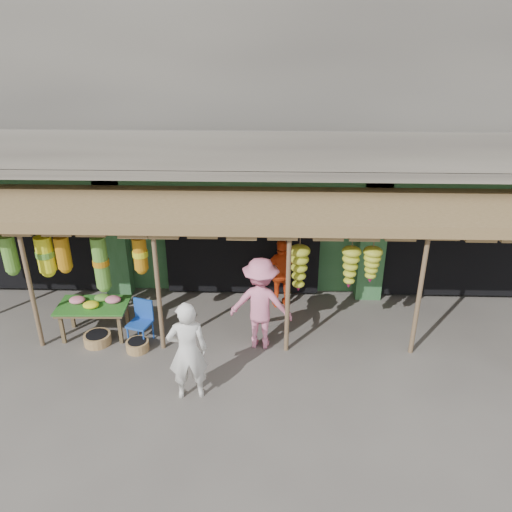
{
  "coord_description": "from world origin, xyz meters",
  "views": [
    {
      "loc": [
        0.66,
        -8.58,
        5.98
      ],
      "look_at": [
        0.35,
        1.0,
        1.53
      ],
      "focal_mm": 35.0,
      "sensor_mm": 36.0,
      "label": 1
    }
  ],
  "objects_px": {
    "person_shopper": "(261,304)",
    "person_front": "(188,351)",
    "person_vendor": "(282,274)",
    "flower_table": "(94,306)",
    "blue_chair": "(141,319)"
  },
  "relations": [
    {
      "from": "flower_table",
      "to": "person_shopper",
      "type": "height_order",
      "value": "person_shopper"
    },
    {
      "from": "person_front",
      "to": "person_vendor",
      "type": "xyz_separation_m",
      "value": [
        1.66,
        3.19,
        -0.11
      ]
    },
    {
      "from": "flower_table",
      "to": "person_shopper",
      "type": "relative_size",
      "value": 0.75
    },
    {
      "from": "blue_chair",
      "to": "person_shopper",
      "type": "relative_size",
      "value": 0.46
    },
    {
      "from": "flower_table",
      "to": "person_vendor",
      "type": "relative_size",
      "value": 0.88
    },
    {
      "from": "person_front",
      "to": "person_vendor",
      "type": "height_order",
      "value": "person_front"
    },
    {
      "from": "blue_chair",
      "to": "flower_table",
      "type": "bearing_deg",
      "value": -172.12
    },
    {
      "from": "person_shopper",
      "to": "flower_table",
      "type": "bearing_deg",
      "value": 2.8
    },
    {
      "from": "person_vendor",
      "to": "person_shopper",
      "type": "relative_size",
      "value": 0.85
    },
    {
      "from": "blue_chair",
      "to": "person_front",
      "type": "distance_m",
      "value": 2.14
    },
    {
      "from": "person_shopper",
      "to": "person_vendor",
      "type": "bearing_deg",
      "value": -98.47
    },
    {
      "from": "flower_table",
      "to": "person_vendor",
      "type": "height_order",
      "value": "person_vendor"
    },
    {
      "from": "person_shopper",
      "to": "person_front",
      "type": "bearing_deg",
      "value": 59.99
    },
    {
      "from": "person_vendor",
      "to": "person_front",
      "type": "bearing_deg",
      "value": 51.15
    },
    {
      "from": "person_vendor",
      "to": "flower_table",
      "type": "bearing_deg",
      "value": 7.44
    }
  ]
}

